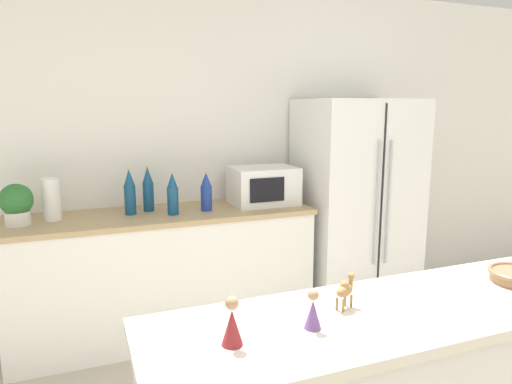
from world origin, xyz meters
name	(u,v)px	position (x,y,z in m)	size (l,w,h in m)	color
wall_back	(199,152)	(0.00, 2.73, 1.27)	(8.00, 0.06, 2.55)	white
back_counter	(166,273)	(-0.35, 2.40, 0.45)	(2.09, 0.63, 0.90)	white
refrigerator	(355,205)	(1.19, 2.34, 0.84)	(0.89, 0.70, 1.68)	white
potted_plant	(16,203)	(-1.25, 2.38, 1.04)	(0.20, 0.20, 0.26)	silver
paper_towel_roll	(51,199)	(-1.05, 2.44, 1.04)	(0.11, 0.11, 0.27)	white
microwave	(263,185)	(0.42, 2.42, 1.04)	(0.48, 0.37, 0.28)	white
back_bottle_0	(206,192)	(-0.05, 2.35, 1.03)	(0.08, 0.08, 0.28)	navy
back_bottle_1	(173,194)	(-0.29, 2.31, 1.04)	(0.08, 0.08, 0.30)	navy
back_bottle_2	(130,192)	(-0.56, 2.42, 1.05)	(0.08, 0.08, 0.32)	navy
back_bottle_3	(148,189)	(-0.43, 2.48, 1.05)	(0.08, 0.08, 0.32)	navy
camel_figurine	(345,289)	(-0.07, 0.50, 1.03)	(0.09, 0.07, 0.11)	olive
wise_man_figurine_blue	(313,312)	(-0.24, 0.41, 1.01)	(0.05, 0.05, 0.13)	#6B4784
wise_man_figurine_crimson	(232,324)	(-0.49, 0.41, 1.02)	(0.06, 0.06, 0.15)	maroon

